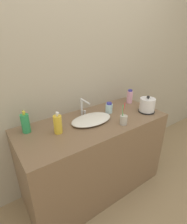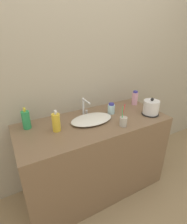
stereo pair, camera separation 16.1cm
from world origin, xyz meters
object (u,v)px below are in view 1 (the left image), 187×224
at_px(electric_kettle, 147,106).
at_px(lotion_bottle, 25,123).
at_px(shampoo_bottle, 130,97).
at_px(mouthwash_bottle, 109,108).
at_px(hand_cream_bottle, 58,124).
at_px(toothbrush_cup, 124,120).
at_px(faucet, 83,106).

height_order(electric_kettle, lotion_bottle, lotion_bottle).
bearing_deg(lotion_bottle, shampoo_bottle, -1.29).
height_order(mouthwash_bottle, hand_cream_bottle, hand_cream_bottle).
xyz_separation_m(toothbrush_cup, mouthwash_bottle, (0.05, 0.27, 0.01)).
height_order(lotion_bottle, hand_cream_bottle, lotion_bottle).
distance_m(faucet, lotion_bottle, 0.56).
height_order(faucet, hand_cream_bottle, hand_cream_bottle).
bearing_deg(mouthwash_bottle, shampoo_bottle, 11.09).
relative_size(electric_kettle, hand_cream_bottle, 0.94).
relative_size(lotion_bottle, mouthwash_bottle, 1.76).
distance_m(toothbrush_cup, lotion_bottle, 0.85).
relative_size(lotion_bottle, shampoo_bottle, 1.22).
distance_m(electric_kettle, lotion_bottle, 1.20).
bearing_deg(faucet, mouthwash_bottle, -20.07).
xyz_separation_m(electric_kettle, mouthwash_bottle, (-0.34, 0.21, -0.02)).
xyz_separation_m(toothbrush_cup, shampoo_bottle, (0.43, 0.34, 0.03)).
distance_m(shampoo_bottle, hand_cream_bottle, 0.99).
bearing_deg(faucet, electric_kettle, -27.27).
bearing_deg(shampoo_bottle, lotion_bottle, 178.71).
bearing_deg(electric_kettle, faucet, 152.73).
xyz_separation_m(faucet, lotion_bottle, (-0.56, 0.01, -0.02)).
distance_m(shampoo_bottle, mouthwash_bottle, 0.38).
relative_size(faucet, mouthwash_bottle, 1.59).
height_order(shampoo_bottle, hand_cream_bottle, hand_cream_bottle).
xyz_separation_m(shampoo_bottle, hand_cream_bottle, (-0.98, -0.14, 0.00)).
xyz_separation_m(electric_kettle, hand_cream_bottle, (-0.94, 0.15, 0.01)).
height_order(lotion_bottle, shampoo_bottle, lotion_bottle).
relative_size(mouthwash_bottle, hand_cream_bottle, 0.58).
bearing_deg(hand_cream_bottle, lotion_bottle, 142.37).
relative_size(faucet, lotion_bottle, 0.90).
xyz_separation_m(lotion_bottle, shampoo_bottle, (1.20, -0.03, -0.01)).
bearing_deg(electric_kettle, toothbrush_cup, -171.65).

